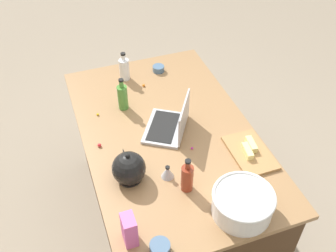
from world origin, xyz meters
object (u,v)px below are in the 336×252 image
Objects in this scene: candy_bag at (129,230)px; bottle_vinegar at (124,69)px; laptop at (171,124)px; butter_stick_left at (251,144)px; butter_stick_right at (247,151)px; ramekin_small at (158,69)px; bottle_olive at (123,97)px; kitchen_timer at (168,172)px; mixing_bowl_large at (243,203)px; bottle_soy at (187,178)px; ramekin_medium at (160,248)px; kettle at (129,168)px; cutting_board at (250,153)px.

bottle_vinegar is at bearing -13.84° from candy_bag.
laptop is 3.46× the size of butter_stick_left.
laptop is at bearing -34.09° from candy_bag.
candy_bag is (-0.30, 0.76, 0.05)m from butter_stick_right.
butter_stick_left is at bearing -67.43° from candy_bag.
ramekin_small is at bearing -87.86° from bottle_vinegar.
bottle_olive is 2.04× the size of butter_stick_left.
candy_bag is at bearing 167.10° from bottle_olive.
kitchen_timer is (0.01, 0.47, -0.00)m from butter_stick_right.
mixing_bowl_large reaches higher than ramekin_small.
bottle_soy is at bearing -177.15° from bottle_vinegar.
candy_bag reaches higher than ramekin_medium.
mixing_bowl_large is 0.60m from kettle.
candy_bag is (-0.30, 0.79, 0.08)m from cutting_board.
bottle_olive reaches higher than candy_bag.
kitchen_timer is at bearing 89.30° from butter_stick_right.
candy_bag is at bearing 166.16° from bottle_vinegar.
butter_stick_right is at bearing -32.16° from mixing_bowl_large.
bottle_vinegar is 1.35m from ramekin_medium.
mixing_bowl_large is 1.30m from bottle_vinegar.
bottle_olive is 0.76m from bottle_soy.
bottle_olive is at bearing 163.30° from bottle_vinegar.
butter_stick_left is at bearing -128.56° from laptop.
kettle is (-0.28, 0.34, 0.03)m from laptop.
butter_stick_right is 0.76m from ramekin_medium.
bottle_olive is 0.85m from butter_stick_right.
laptop is at bearing -23.48° from ramekin_medium.
bottle_soy is 1.26× the size of candy_bag.
cutting_board is 0.98m from ramekin_small.
kitchen_timer is (-0.03, 0.52, -0.00)m from butter_stick_left.
bottle_soy is 2.24× the size of ramekin_medium.
candy_bag is (-0.30, 0.29, 0.05)m from kitchen_timer.
mixing_bowl_large is 1.03m from bottle_olive.
kitchen_timer is at bearing 93.73° from butter_stick_left.
laptop reaches higher than cutting_board.
laptop is at bearing -9.37° from bottle_soy.
butter_stick_left is at bearing -150.95° from bottle_vinegar.
ramekin_small is at bearing -18.26° from ramekin_medium.
ramekin_small is (0.95, 0.23, 0.01)m from cutting_board.
bottle_soy is at bearing 170.63° from laptop.
ramekin_small is (1.06, -0.20, -0.06)m from bottle_soy.
ramekin_small is at bearing -11.59° from laptop.
butter_stick_right is at bearing -139.40° from bottle_olive.
butter_stick_left is at bearing -91.77° from kettle.
ramekin_medium is (-0.39, 0.65, -0.01)m from butter_stick_right.
candy_bag reaches higher than kitchen_timer.
bottle_vinegar is at bearing -16.70° from bottle_olive.
butter_stick_left is at bearing -164.62° from ramekin_small.
ramekin_small is (0.89, -0.46, -0.06)m from kettle.
bottle_vinegar is 0.97× the size of bottle_soy.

